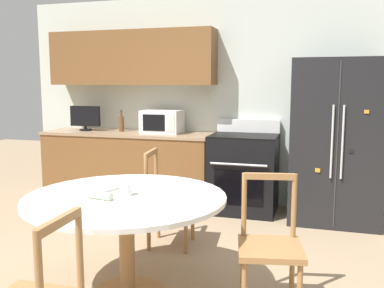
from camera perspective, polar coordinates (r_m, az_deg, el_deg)
name	(u,v)px	position (r m, az deg, el deg)	size (l,w,h in m)	color
back_wall	(195,89)	(5.49, 0.43, 7.34)	(5.20, 0.44, 2.60)	silver
kitchen_counter	(129,167)	(5.59, -8.41, -3.00)	(2.21, 0.64, 0.90)	brown
refrigerator	(336,141)	(4.93, 18.62, 0.33)	(0.95, 0.78, 1.78)	black
oven_range	(244,173)	(5.12, 6.89, -3.80)	(0.77, 0.68, 1.08)	black
microwave	(162,122)	(5.38, -4.01, 2.99)	(0.49, 0.35, 0.29)	white
countertop_tv	(85,117)	(5.81, -14.04, 3.48)	(0.42, 0.16, 0.33)	black
counter_bottle	(121,123)	(5.62, -9.40, 2.74)	(0.07, 0.07, 0.28)	brown
dining_table	(126,211)	(3.07, -8.77, -8.87)	(1.41, 1.41, 0.74)	white
dining_chair_right	(270,246)	(2.99, 10.34, -13.29)	(0.49, 0.49, 0.90)	#9E7042
dining_chair_far	(168,200)	(4.03, -3.21, -7.51)	(0.46, 0.46, 0.90)	#9E7042
candle_glass	(126,190)	(3.03, -8.81, -6.13)	(0.09, 0.09, 0.08)	silver
folded_napkin	(100,196)	(2.97, -12.17, -6.73)	(0.19, 0.08, 0.05)	beige
mail_stack	(101,188)	(3.22, -12.00, -5.82)	(0.34, 0.37, 0.02)	white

